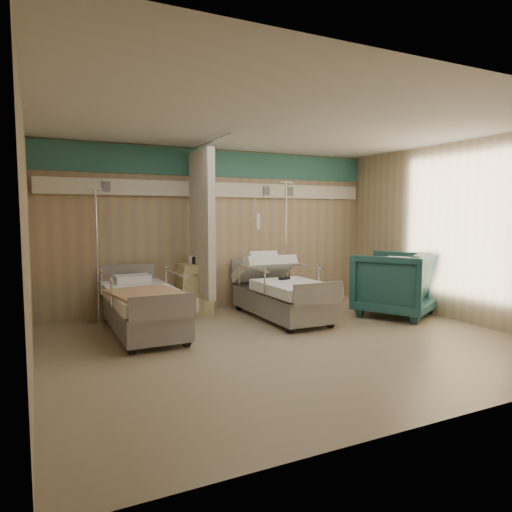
# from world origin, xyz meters

# --- Properties ---
(ground) EXTENTS (6.00, 5.00, 0.00)m
(ground) POSITION_xyz_m (0.00, 0.00, 0.00)
(ground) COLOR #86785C
(ground) RESTS_ON ground
(room_walls) EXTENTS (6.04, 5.04, 2.82)m
(room_walls) POSITION_xyz_m (-0.03, 0.25, 1.86)
(room_walls) COLOR tan
(room_walls) RESTS_ON ground
(bed_right) EXTENTS (1.00, 2.16, 0.63)m
(bed_right) POSITION_xyz_m (0.60, 1.30, 0.32)
(bed_right) COLOR white
(bed_right) RESTS_ON ground
(bed_left) EXTENTS (1.00, 2.16, 0.63)m
(bed_left) POSITION_xyz_m (-1.60, 1.30, 0.32)
(bed_left) COLOR white
(bed_left) RESTS_ON ground
(bedside_cabinet) EXTENTS (0.50, 0.48, 0.85)m
(bedside_cabinet) POSITION_xyz_m (-0.55, 2.20, 0.42)
(bedside_cabinet) COLOR #CBBC7F
(bedside_cabinet) RESTS_ON ground
(visitor_armchair) EXTENTS (1.56, 1.57, 1.06)m
(visitor_armchair) POSITION_xyz_m (2.37, 0.64, 0.53)
(visitor_armchair) COLOR #1C4746
(visitor_armchair) RESTS_ON ground
(waffle_blanket) EXTENTS (0.85, 0.81, 0.08)m
(waffle_blanket) POSITION_xyz_m (2.38, 0.59, 1.10)
(waffle_blanket) COLOR white
(waffle_blanket) RESTS_ON visitor_armchair
(iv_stand_right) EXTENTS (0.40, 0.40, 2.25)m
(iv_stand_right) POSITION_xyz_m (1.10, 2.04, 0.46)
(iv_stand_right) COLOR silver
(iv_stand_right) RESTS_ON ground
(iv_stand_left) EXTENTS (0.37, 0.37, 2.05)m
(iv_stand_left) POSITION_xyz_m (-2.08, 2.27, 0.42)
(iv_stand_left) COLOR silver
(iv_stand_left) RESTS_ON ground
(call_remote) EXTENTS (0.20, 0.13, 0.04)m
(call_remote) POSITION_xyz_m (0.64, 1.27, 0.65)
(call_remote) COLOR black
(call_remote) RESTS_ON bed_right
(tan_blanket) EXTENTS (0.99, 1.17, 0.04)m
(tan_blanket) POSITION_xyz_m (-1.65, 0.84, 0.65)
(tan_blanket) COLOR tan
(tan_blanket) RESTS_ON bed_left
(toiletry_bag) EXTENTS (0.24, 0.16, 0.12)m
(toiletry_bag) POSITION_xyz_m (-0.49, 2.20, 0.91)
(toiletry_bag) COLOR black
(toiletry_bag) RESTS_ON bedside_cabinet
(white_cup) EXTENTS (0.12, 0.12, 0.14)m
(white_cup) POSITION_xyz_m (-0.61, 2.19, 0.92)
(white_cup) COLOR white
(white_cup) RESTS_ON bedside_cabinet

